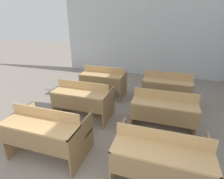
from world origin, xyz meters
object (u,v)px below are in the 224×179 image
at_px(bench_third_right, 167,87).
at_px(bench_front_right, 160,157).
at_px(bench_second_right, 163,110).
at_px(bench_third_left, 104,81).
at_px(bench_front_left, 48,131).
at_px(bench_second_left, 83,99).

bearing_deg(bench_third_right, bench_front_right, -90.11).
relative_size(bench_second_right, bench_third_left, 1.00).
xyz_separation_m(bench_front_right, bench_third_left, (-1.83, 2.70, 0.00)).
bearing_deg(bench_front_left, bench_second_right, 36.33).
bearing_deg(bench_third_left, bench_front_right, -55.80).
relative_size(bench_front_left, bench_third_right, 1.00).
distance_m(bench_second_left, bench_third_left, 1.35).
bearing_deg(bench_second_left, bench_third_left, 89.78).
height_order(bench_front_left, bench_third_left, same).
xyz_separation_m(bench_front_left, bench_third_right, (1.86, 2.69, 0.00)).
relative_size(bench_second_left, bench_second_right, 1.00).
bearing_deg(bench_front_left, bench_front_right, -0.82).
bearing_deg(bench_second_right, bench_third_left, 143.91).
distance_m(bench_front_right, bench_third_right, 2.71).
bearing_deg(bench_second_right, bench_front_left, -143.67).
relative_size(bench_front_right, bench_second_left, 1.00).
bearing_deg(bench_third_right, bench_third_left, -179.60).
relative_size(bench_second_left, bench_third_right, 1.00).
height_order(bench_front_right, bench_second_right, same).
bearing_deg(bench_front_right, bench_front_left, 179.18).
relative_size(bench_front_left, bench_second_right, 1.00).
xyz_separation_m(bench_front_left, bench_second_right, (1.84, 1.35, 0.00)).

